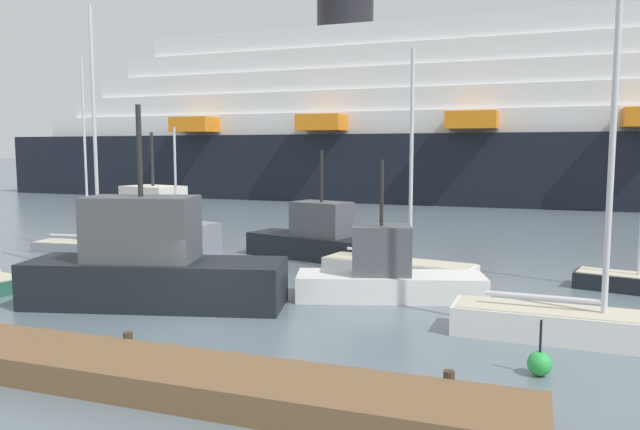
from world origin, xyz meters
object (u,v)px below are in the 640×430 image
at_px(sailboat_0, 398,267).
at_px(fishing_boat_2, 152,266).
at_px(sailboat_5, 172,259).
at_px(fishing_boat_3, 150,223).
at_px(sailboat_6, 582,319).
at_px(fishing_boat_1, 387,275).
at_px(sailboat_1, 82,244).
at_px(fishing_boat_0, 317,238).
at_px(channel_buoy_0, 540,363).
at_px(sailboat_2, 110,264).
at_px(cruise_ship, 555,125).

relative_size(sailboat_0, fishing_boat_2, 1.02).
relative_size(sailboat_5, fishing_boat_3, 0.71).
distance_m(sailboat_6, fishing_boat_3, 25.02).
bearing_deg(sailboat_0, fishing_boat_1, -73.89).
bearing_deg(fishing_boat_1, sailboat_6, 137.70).
distance_m(sailboat_1, sailboat_6, 25.36).
bearing_deg(sailboat_5, fishing_boat_0, 47.60).
distance_m(sailboat_1, channel_buoy_0, 25.47).
xyz_separation_m(fishing_boat_2, fishing_boat_3, (-8.40, 11.86, -0.19)).
xyz_separation_m(sailboat_6, fishing_boat_2, (-13.96, -0.63, 0.72)).
relative_size(sailboat_2, fishing_boat_0, 1.50).
bearing_deg(cruise_ship, fishing_boat_3, -119.61).
bearing_deg(fishing_boat_0, sailboat_0, -18.99).
relative_size(sailboat_0, cruise_ship, 0.07).
bearing_deg(sailboat_5, sailboat_0, 16.53).
bearing_deg(fishing_boat_1, fishing_boat_3, -43.61).
relative_size(fishing_boat_0, fishing_boat_3, 0.84).
relative_size(sailboat_5, cruise_ship, 0.05).
bearing_deg(sailboat_2, sailboat_5, -114.73).
distance_m(sailboat_5, fishing_boat_0, 7.16).
xyz_separation_m(sailboat_1, sailboat_5, (6.74, -1.77, -0.11)).
relative_size(sailboat_2, fishing_boat_2, 1.22).
xyz_separation_m(fishing_boat_1, fishing_boat_3, (-15.96, 8.14, 0.31)).
bearing_deg(sailboat_0, sailboat_6, -34.60).
height_order(sailboat_0, fishing_boat_3, sailboat_0).
bearing_deg(sailboat_0, fishing_boat_0, 155.87).
xyz_separation_m(sailboat_0, channel_buoy_0, (5.65, -9.89, -0.20)).
bearing_deg(fishing_boat_2, sailboat_2, -51.46).
bearing_deg(fishing_boat_3, cruise_ship, 73.11).
bearing_deg(sailboat_1, fishing_boat_2, -45.44).
bearing_deg(sailboat_1, cruise_ship, 53.42).
height_order(sailboat_0, channel_buoy_0, sailboat_0).
bearing_deg(sailboat_2, sailboat_1, -44.21).
bearing_deg(fishing_boat_1, sailboat_2, -15.65).
relative_size(sailboat_0, sailboat_5, 1.47).
bearing_deg(fishing_boat_2, fishing_boat_3, -68.85).
bearing_deg(sailboat_1, sailboat_0, -9.48).
distance_m(sailboat_5, sailboat_6, 18.40).
bearing_deg(fishing_boat_3, sailboat_0, -2.59).
height_order(sailboat_5, fishing_boat_0, sailboat_5).
xyz_separation_m(sailboat_0, sailboat_1, (-17.40, 0.93, -0.06)).
bearing_deg(fishing_boat_0, sailboat_1, -153.99).
xyz_separation_m(sailboat_2, fishing_boat_3, (-3.78, 8.34, 0.66)).
height_order(sailboat_1, fishing_boat_3, sailboat_1).
height_order(sailboat_0, sailboat_2, sailboat_2).
distance_m(sailboat_1, fishing_boat_0, 12.78).
bearing_deg(sailboat_0, fishing_boat_2, -124.20).
height_order(fishing_boat_1, cruise_ship, cruise_ship).
xyz_separation_m(fishing_boat_1, cruise_ship, (6.57, 46.45, 7.14)).
distance_m(sailboat_0, fishing_boat_0, 5.90).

